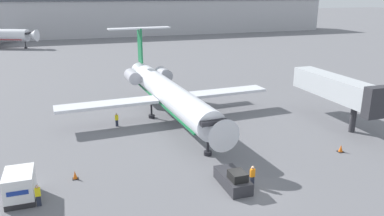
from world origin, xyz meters
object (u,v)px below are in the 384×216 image
at_px(luggage_cart, 20,186).
at_px(traffic_cone_left, 75,175).
at_px(worker_on_apron, 38,195).
at_px(pushback_tug, 233,179).
at_px(airplane_main, 168,93).
at_px(traffic_cone_right, 341,149).
at_px(jet_bridge, 338,89).
at_px(worker_near_tug, 252,176).
at_px(worker_by_wing, 117,119).

xyz_separation_m(luggage_cart, traffic_cone_left, (4.14, 2.15, -0.81)).
bearing_deg(worker_on_apron, pushback_tug, -7.64).
relative_size(airplane_main, luggage_cart, 9.79).
xyz_separation_m(airplane_main, traffic_cone_right, (13.77, -16.22, -3.00)).
relative_size(luggage_cart, jet_bridge, 0.22).
bearing_deg(worker_on_apron, jet_bridge, 13.56).
bearing_deg(worker_near_tug, traffic_cone_right, 16.01).
bearing_deg(worker_on_apron, traffic_cone_right, 1.71).
height_order(airplane_main, pushback_tug, airplane_main).
distance_m(airplane_main, worker_by_wing, 7.32).
bearing_deg(jet_bridge, luggage_cart, -169.19).
xyz_separation_m(worker_by_wing, jet_bridge, (25.69, -7.83, 3.61)).
bearing_deg(pushback_tug, luggage_cart, 168.16).
xyz_separation_m(traffic_cone_right, jet_bridge, (5.13, 7.30, 4.09)).
bearing_deg(worker_on_apron, worker_by_wing, 62.99).
bearing_deg(luggage_cart, jet_bridge, 10.81).
relative_size(pushback_tug, luggage_cart, 1.33).
bearing_deg(airplane_main, traffic_cone_right, -49.68).
xyz_separation_m(traffic_cone_left, jet_bridge, (31.06, 4.57, 4.09)).
xyz_separation_m(pushback_tug, traffic_cone_right, (13.43, 2.91, -0.28)).
bearing_deg(airplane_main, pushback_tug, -88.99).
xyz_separation_m(worker_by_wing, traffic_cone_left, (-5.37, -12.40, -0.48)).
distance_m(traffic_cone_left, traffic_cone_right, 26.07).
height_order(pushback_tug, worker_near_tug, worker_near_tug).
height_order(pushback_tug, jet_bridge, jet_bridge).
distance_m(pushback_tug, worker_near_tug, 1.65).
xyz_separation_m(pushback_tug, worker_by_wing, (-7.13, 18.04, 0.21)).
height_order(worker_by_wing, traffic_cone_left, worker_by_wing).
height_order(traffic_cone_right, jet_bridge, jet_bridge).
xyz_separation_m(airplane_main, worker_on_apron, (-14.94, -17.08, -2.44)).
bearing_deg(pushback_tug, traffic_cone_right, 12.22).
bearing_deg(worker_near_tug, jet_bridge, 32.18).
bearing_deg(worker_on_apron, luggage_cart, 133.32).
relative_size(airplane_main, worker_by_wing, 18.99).
bearing_deg(traffic_cone_left, worker_near_tug, -23.66).
bearing_deg(worker_by_wing, pushback_tug, -68.44).
bearing_deg(worker_on_apron, worker_near_tug, -8.65).
distance_m(pushback_tug, traffic_cone_left, 13.71).
height_order(airplane_main, worker_by_wing, airplane_main).
height_order(airplane_main, jet_bridge, airplane_main).
bearing_deg(jet_bridge, pushback_tug, -151.18).
height_order(pushback_tug, luggage_cart, luggage_cart).
bearing_deg(worker_by_wing, worker_on_apron, -117.01).
distance_m(worker_on_apron, traffic_cone_right, 28.73).
relative_size(pushback_tug, worker_by_wing, 2.58).
bearing_deg(traffic_cone_left, luggage_cart, -152.57).
bearing_deg(luggage_cart, worker_near_tug, -12.40).
bearing_deg(worker_by_wing, traffic_cone_left, -113.40).
distance_m(pushback_tug, traffic_cone_right, 13.74).
relative_size(pushback_tug, traffic_cone_left, 5.46).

